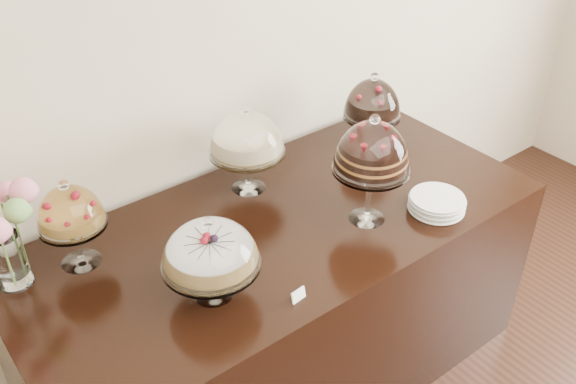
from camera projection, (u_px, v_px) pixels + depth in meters
wall_back at (263, 25)px, 2.79m from camera, size 5.00×0.04×3.00m
display_counter at (281, 303)px, 2.86m from camera, size 2.20×1.00×0.90m
cake_stand_sugar_sponge at (210, 249)px, 2.16m from camera, size 0.34×0.34×0.33m
cake_stand_choco_layer at (372, 151)px, 2.45m from camera, size 0.31×0.31×0.48m
cake_stand_cheesecake at (247, 137)px, 2.68m from camera, size 0.33×0.33×0.40m
cake_stand_dark_choco at (373, 102)px, 2.97m from camera, size 0.27×0.27×0.39m
cake_stand_fruit_tart at (70, 212)px, 2.28m from camera, size 0.25×0.25×0.37m
plate_stack at (437, 203)px, 2.67m from camera, size 0.23×0.23×0.06m
price_card_left at (298, 295)px, 2.23m from camera, size 0.06×0.02×0.04m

